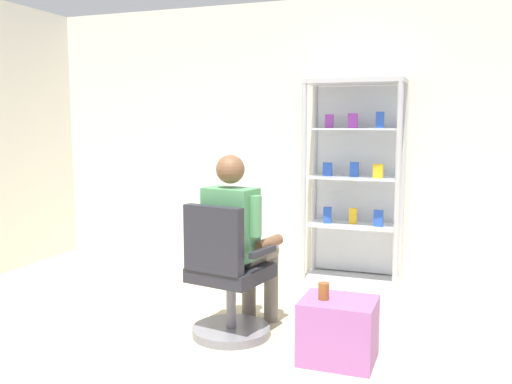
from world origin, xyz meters
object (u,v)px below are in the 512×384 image
Objects in this scene: display_cabinet_main at (354,181)px; office_chair at (227,283)px; seated_shopkeeper at (239,235)px; storage_crate at (338,330)px; tea_glass at (324,291)px.

display_cabinet_main is 1.93m from office_chair.
storage_crate is (0.78, -0.27, -0.51)m from seated_shopkeeper.
seated_shopkeeper reaches higher than office_chair.
display_cabinet_main is 17.70× the size of tea_glass.
display_cabinet_main reaches higher than storage_crate.
storage_crate is at bearing -7.87° from office_chair.
storage_crate is (0.25, -1.87, -0.76)m from display_cabinet_main.
display_cabinet_main is at bearing 71.37° from seated_shopkeeper.
seated_shopkeeper is at bearing -108.63° from display_cabinet_main.
display_cabinet_main is 1.47× the size of seated_shopkeeper.
tea_glass is at bearing -162.65° from storage_crate.
seated_shopkeeper is at bearing 156.48° from tea_glass.
seated_shopkeeper is (-0.54, -1.59, -0.25)m from display_cabinet_main.
storage_crate is at bearing -19.20° from seated_shopkeeper.
seated_shopkeeper reaches higher than storage_crate.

